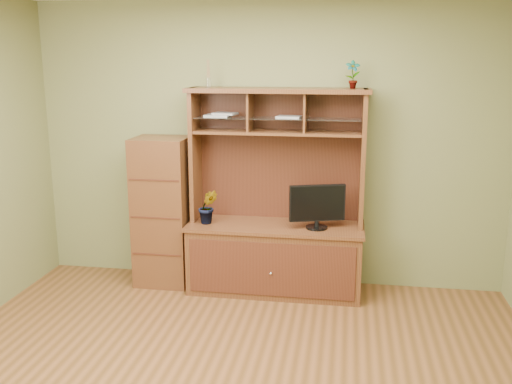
# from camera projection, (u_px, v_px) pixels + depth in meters

# --- Properties ---
(room) EXTENTS (4.54, 4.04, 2.74)m
(room) POSITION_uv_depth(u_px,v_px,m) (221.00, 193.00, 3.53)
(room) COLOR #563618
(room) RESTS_ON ground
(media_hutch) EXTENTS (1.66, 0.61, 1.90)m
(media_hutch) POSITION_uv_depth(u_px,v_px,m) (275.00, 237.00, 5.36)
(media_hutch) COLOR #482214
(media_hutch) RESTS_ON room
(monitor) EXTENTS (0.50, 0.20, 0.40)m
(monitor) POSITION_uv_depth(u_px,v_px,m) (317.00, 206.00, 5.14)
(monitor) COLOR black
(monitor) RESTS_ON media_hutch
(orchid_plant) EXTENTS (0.21, 0.18, 0.32)m
(orchid_plant) POSITION_uv_depth(u_px,v_px,m) (208.00, 207.00, 5.31)
(orchid_plant) COLOR #265D20
(orchid_plant) RESTS_ON media_hutch
(top_plant) EXTENTS (0.14, 0.10, 0.25)m
(top_plant) POSITION_uv_depth(u_px,v_px,m) (353.00, 74.00, 4.99)
(top_plant) COLOR #3E6B25
(top_plant) RESTS_ON media_hutch
(reed_diffuser) EXTENTS (0.05, 0.05, 0.25)m
(reed_diffuser) POSITION_uv_depth(u_px,v_px,m) (208.00, 77.00, 5.20)
(reed_diffuser) COLOR silver
(reed_diffuser) RESTS_ON media_hutch
(magazines) EXTENTS (0.90, 0.20, 0.04)m
(magazines) POSITION_uv_depth(u_px,v_px,m) (243.00, 115.00, 5.23)
(magazines) COLOR #9E9DA2
(magazines) RESTS_ON media_hutch
(side_cabinet) EXTENTS (0.51, 0.47, 1.44)m
(side_cabinet) POSITION_uv_depth(u_px,v_px,m) (163.00, 211.00, 5.51)
(side_cabinet) COLOR #482214
(side_cabinet) RESTS_ON room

